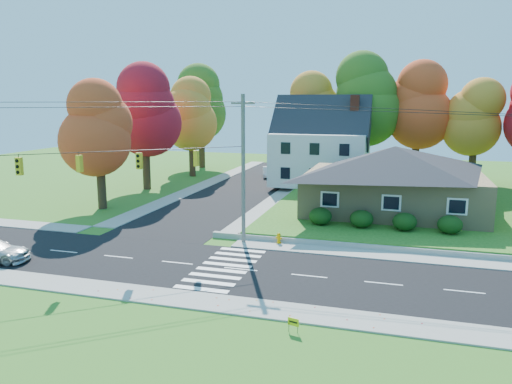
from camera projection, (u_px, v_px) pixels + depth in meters
ground at (241, 269)px, 28.72m from camera, size 120.00×120.00×0.00m
road_main at (241, 269)px, 28.72m from camera, size 90.00×8.00×0.02m
road_cross at (245, 187)px, 55.46m from camera, size 8.00×44.00×0.02m
sidewalk_north at (264, 245)px, 33.43m from camera, size 90.00×2.00×0.08m
sidewalk_south at (208, 302)px, 24.00m from camera, size 90.00×2.00×0.08m
lawn at (451, 205)px, 44.84m from camera, size 30.00×30.00×0.50m
ranch_house at (394, 178)px, 40.97m from camera, size 14.60×10.60×5.40m
colonial_house at (321, 147)px, 54.26m from camera, size 10.40×8.40×9.60m
hedge_row at (383, 220)px, 35.66m from camera, size 10.70×1.70×1.27m
traffic_infrastructure at (245, 178)px, 29.10m from camera, size 38.10×10.66×10.00m
tree_lot_0 at (313, 111)px, 59.81m from camera, size 6.72×6.72×12.51m
tree_lot_1 at (364, 100)px, 56.95m from camera, size 7.84×7.84×14.60m
tree_lot_2 at (418, 105)px, 56.34m from camera, size 7.28×7.28×13.56m
tree_lot_3 at (476, 118)px, 53.96m from camera, size 6.16×6.16×11.47m
tree_west_0 at (98, 128)px, 43.47m from camera, size 6.16×6.16×11.47m
tree_west_1 at (144, 111)px, 52.94m from camera, size 7.28×7.28×13.56m
tree_west_2 at (191, 114)px, 62.20m from camera, size 6.72×6.72×12.51m
tree_west_3 at (201, 103)px, 70.06m from camera, size 7.84×7.84×14.60m
white_car at (268, 172)px, 62.55m from camera, size 2.46×4.13×1.29m
fire_hydrant at (279, 239)px, 33.66m from camera, size 0.46×0.35×0.79m
yard_sign at (293, 322)px, 20.89m from camera, size 0.50×0.16×0.64m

